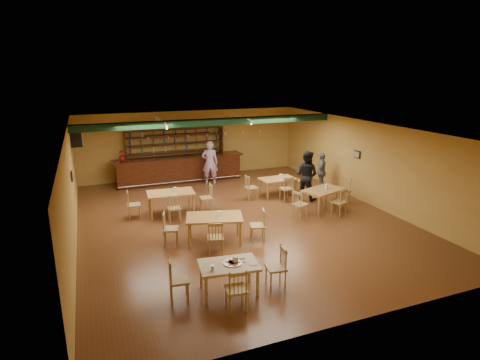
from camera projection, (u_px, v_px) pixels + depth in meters
name	position (u px, v px, depth m)	size (l,w,h in m)	color
floor	(239.00, 219.00, 13.09)	(12.00, 12.00, 0.00)	brown
ceiling_beam	(212.00, 122.00, 14.83)	(10.00, 0.30, 0.25)	black
track_rail_left	(161.00, 121.00, 14.71)	(0.05, 2.50, 0.05)	silver
track_rail_right	(241.00, 117.00, 15.84)	(0.05, 2.50, 0.05)	silver
ac_unit	(76.00, 138.00, 14.54)	(0.34, 0.70, 0.48)	silver
picture_left	(72.00, 176.00, 11.78)	(0.04, 0.34, 0.28)	black
picture_right	(357.00, 154.00, 14.82)	(0.04, 0.34, 0.28)	black
bar_counter	(180.00, 169.00, 17.28)	(5.66, 0.85, 1.13)	black
back_bar_hutch	(176.00, 154.00, 17.69)	(4.38, 0.40, 2.28)	black
poinsettia	(122.00, 156.00, 16.23)	(0.25, 0.25, 0.44)	maroon
dining_table_a	(171.00, 203.00, 13.43)	(1.56, 0.94, 0.78)	olive
dining_table_b	(277.00, 187.00, 15.45)	(1.38, 0.83, 0.69)	olive
dining_table_c	(215.00, 229.00, 11.21)	(1.57, 0.94, 0.78)	olive
dining_table_d	(323.00, 199.00, 13.87)	(1.48, 0.89, 0.74)	olive
near_table	(229.00, 278.00, 8.67)	(1.28, 0.82, 0.69)	#CBAE88
pizza_tray	(233.00, 263.00, 8.61)	(0.40, 0.40, 0.01)	silver
parmesan_shaker	(212.00, 268.00, 8.30)	(0.07, 0.07, 0.11)	#EAE5C6
napkin_stack	(239.00, 257.00, 8.85)	(0.20, 0.15, 0.03)	white
pizza_server	(238.00, 261.00, 8.70)	(0.32, 0.09, 0.00)	silver
side_plate	(253.00, 263.00, 8.59)	(0.22, 0.22, 0.01)	white
patron_bar	(210.00, 163.00, 16.84)	(0.69, 0.45, 1.89)	#9B53B4
patron_right_a	(306.00, 175.00, 14.86)	(0.91, 0.71, 1.88)	black
patron_right_b	(321.00, 172.00, 15.97)	(0.92, 0.38, 1.57)	slate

